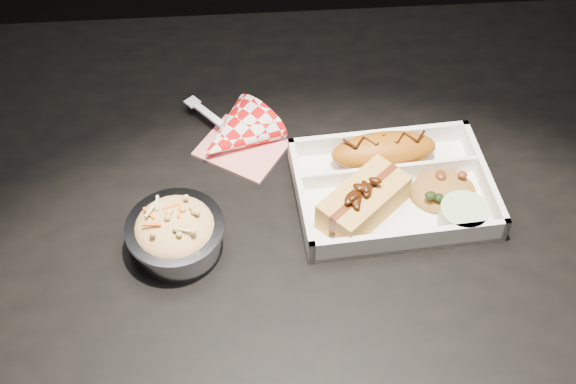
# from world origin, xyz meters

# --- Properties ---
(dining_table) EXTENTS (1.20, 0.80, 0.75)m
(dining_table) POSITION_xyz_m (0.00, 0.00, 0.66)
(dining_table) COLOR black
(dining_table) RESTS_ON ground
(food_tray) EXTENTS (0.26, 0.20, 0.04)m
(food_tray) POSITION_xyz_m (0.09, -0.01, 0.76)
(food_tray) COLOR white
(food_tray) RESTS_ON dining_table
(fried_pastry) EXTENTS (0.15, 0.07, 0.05)m
(fried_pastry) POSITION_xyz_m (0.08, 0.04, 0.78)
(fried_pastry) COLOR #A65910
(fried_pastry) RESTS_ON food_tray
(hotdog) EXTENTS (0.13, 0.12, 0.06)m
(hotdog) POSITION_xyz_m (0.05, -0.04, 0.78)
(hotdog) COLOR gold
(hotdog) RESTS_ON food_tray
(fried_rice_mound) EXTENTS (0.09, 0.08, 0.03)m
(fried_rice_mound) POSITION_xyz_m (0.15, -0.02, 0.77)
(fried_rice_mound) COLOR #A97131
(fried_rice_mound) RESTS_ON food_tray
(cupcake_liner) EXTENTS (0.06, 0.06, 0.03)m
(cupcake_liner) POSITION_xyz_m (0.17, -0.07, 0.77)
(cupcake_liner) COLOR #B0CB9A
(cupcake_liner) RESTS_ON food_tray
(foil_coleslaw_cup) EXTENTS (0.12, 0.12, 0.07)m
(foil_coleslaw_cup) POSITION_xyz_m (-0.19, -0.08, 0.78)
(foil_coleslaw_cup) COLOR silver
(foil_coleslaw_cup) RESTS_ON dining_table
(napkin_fork) EXTENTS (0.15, 0.16, 0.10)m
(napkin_fork) POSITION_xyz_m (-0.11, 0.10, 0.77)
(napkin_fork) COLOR red
(napkin_fork) RESTS_ON dining_table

